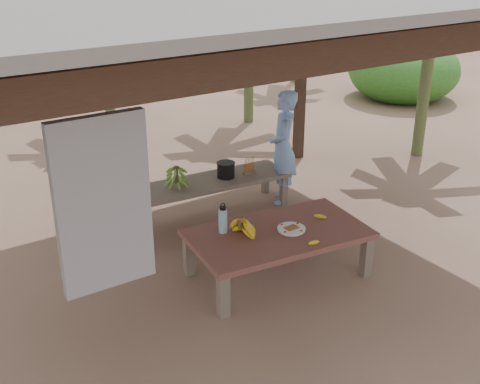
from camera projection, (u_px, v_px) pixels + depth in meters
ground at (227, 268)px, 6.43m from camera, size 80.00×80.00×0.00m
work_table at (278, 237)px, 6.14m from camera, size 1.91×1.21×0.50m
bench at (205, 185)px, 7.50m from camera, size 2.24×0.77×0.45m
ripe_banana_bunch at (240, 228)px, 5.97m from camera, size 0.34×0.30×0.18m
plate at (291, 229)px, 6.12m from camera, size 0.29×0.29×0.04m
loose_banana_front at (314, 243)px, 5.85m from camera, size 0.14×0.06×0.04m
loose_banana_side at (320, 216)px, 6.38m from camera, size 0.13×0.13×0.04m
water_flask at (223, 220)px, 6.05m from camera, size 0.09×0.09×0.33m
green_banana_stalk at (176, 176)px, 7.25m from camera, size 0.27×0.27×0.28m
cooking_pot at (226, 170)px, 7.57m from camera, size 0.22×0.22×0.19m
skewer_rack at (249, 165)px, 7.66m from camera, size 0.19×0.09×0.24m
woman at (283, 147)px, 7.75m from camera, size 0.60×0.65×1.49m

